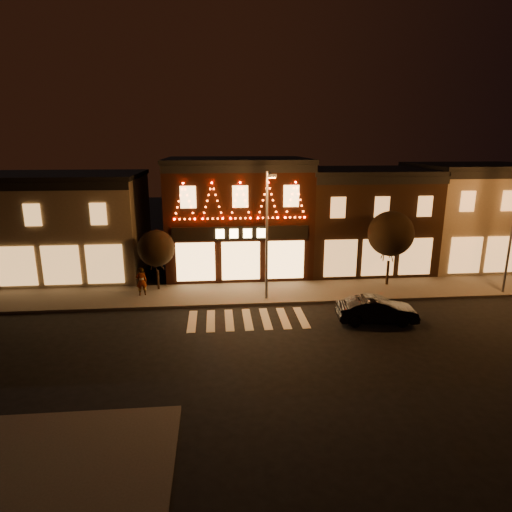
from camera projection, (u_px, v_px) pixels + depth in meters
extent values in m
plane|color=black|center=(254.00, 354.00, 19.78)|extent=(120.00, 120.00, 0.00)
cube|color=#47423D|center=(274.00, 292.00, 27.64)|extent=(44.00, 4.00, 0.15)
cube|color=#47423D|center=(44.00, 489.00, 11.95)|extent=(7.00, 7.00, 0.15)
cube|color=#716750|center=(58.00, 226.00, 31.20)|extent=(12.00, 8.00, 7.00)
cube|color=black|center=(52.00, 175.00, 30.27)|extent=(12.20, 8.20, 0.30)
cube|color=black|center=(29.00, 187.00, 26.47)|extent=(12.00, 0.25, 0.50)
cube|color=black|center=(237.00, 217.00, 32.24)|extent=(10.00, 8.00, 8.00)
cube|color=black|center=(237.00, 160.00, 31.19)|extent=(10.20, 8.20, 0.30)
cube|color=black|center=(240.00, 169.00, 27.39)|extent=(10.00, 0.25, 0.50)
cube|color=black|center=(241.00, 233.00, 28.39)|extent=(9.00, 0.15, 0.90)
cube|color=#FFD87F|center=(241.00, 233.00, 28.30)|extent=(3.40, 0.08, 0.60)
cube|color=#341F12|center=(361.00, 220.00, 33.20)|extent=(9.00, 8.00, 7.20)
cube|color=black|center=(364.00, 171.00, 32.25)|extent=(9.20, 8.20, 0.30)
cube|color=black|center=(384.00, 181.00, 28.45)|extent=(9.00, 0.25, 0.50)
cube|color=#716750|center=(472.00, 216.00, 33.97)|extent=(9.00, 8.00, 7.50)
cube|color=black|center=(478.00, 166.00, 32.98)|extent=(9.20, 8.20, 0.30)
cylinder|color=#59595E|center=(267.00, 237.00, 25.46)|extent=(0.15, 0.15, 7.65)
cylinder|color=#59595E|center=(270.00, 174.00, 23.78)|extent=(0.18, 1.53, 0.10)
cube|color=#59595E|center=(272.00, 176.00, 23.06)|extent=(0.49, 0.29, 0.17)
cube|color=orange|center=(272.00, 178.00, 23.09)|extent=(0.37, 0.21, 0.05)
cylinder|color=#59595E|center=(511.00, 236.00, 26.66)|extent=(0.15, 0.15, 7.28)
cylinder|color=black|center=(158.00, 280.00, 27.92)|extent=(0.15, 0.15, 1.27)
sphere|color=black|center=(156.00, 248.00, 27.39)|extent=(2.33, 2.33, 2.33)
cylinder|color=black|center=(388.00, 273.00, 28.83)|extent=(0.18, 0.18, 1.62)
sphere|color=black|center=(391.00, 234.00, 28.15)|extent=(2.96, 2.96, 2.96)
imported|color=black|center=(377.00, 310.00, 23.06)|extent=(4.32, 1.84, 1.39)
imported|color=gray|center=(142.00, 281.00, 26.74)|extent=(0.74, 0.58, 1.80)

